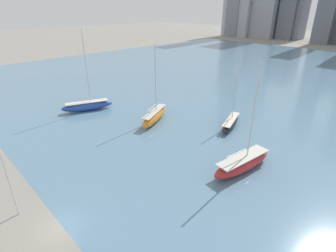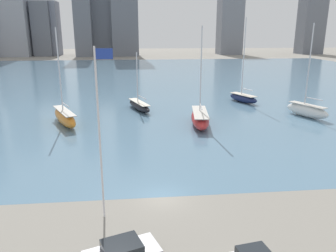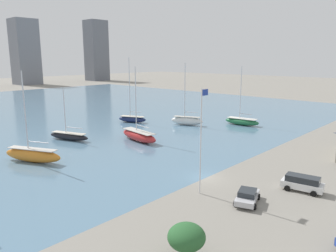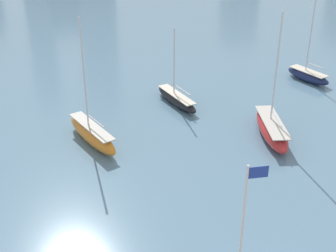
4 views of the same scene
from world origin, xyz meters
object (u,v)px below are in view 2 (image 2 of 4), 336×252
object	(u,v)px
flag_pole	(100,131)
sailboat_navy	(243,97)
sailboat_black	(139,105)
sailboat_white	(307,110)
sailboat_red	(200,118)
sailboat_orange	(65,117)

from	to	relation	value
flag_pole	sailboat_navy	distance (m)	45.89
flag_pole	sailboat_navy	size ratio (longest dim) A/B	0.78
flag_pole	sailboat_black	bearing A→B (deg)	84.85
sailboat_white	sailboat_black	world-z (taller)	sailboat_white
sailboat_red	sailboat_black	world-z (taller)	sailboat_red
sailboat_navy	sailboat_black	bearing A→B (deg)	168.44
sailboat_navy	sailboat_black	xyz separation A→B (m)	(-20.32, -4.59, -0.14)
sailboat_white	sailboat_black	xyz separation A→B (m)	(-26.85, 7.64, -0.35)
sailboat_orange	sailboat_black	size ratio (longest dim) A/B	1.40
flag_pole	sailboat_red	size ratio (longest dim) A/B	0.88
flag_pole	sailboat_red	bearing A→B (deg)	63.54
sailboat_red	sailboat_black	bearing A→B (deg)	137.00
sailboat_white	sailboat_red	distance (m)	18.32
sailboat_red	sailboat_orange	bearing A→B (deg)	-179.04
flag_pole	sailboat_orange	xyz separation A→B (m)	(-8.00, 26.09, -5.53)
sailboat_white	sailboat_black	size ratio (longest dim) A/B	1.46
sailboat_orange	sailboat_red	distance (m)	20.01
sailboat_white	flag_pole	bearing A→B (deg)	-161.82
sailboat_navy	sailboat_black	size ratio (longest dim) A/B	1.59
sailboat_orange	sailboat_navy	distance (m)	33.99
sailboat_orange	flag_pole	bearing A→B (deg)	-97.94
sailboat_red	sailboat_navy	bearing A→B (deg)	60.07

